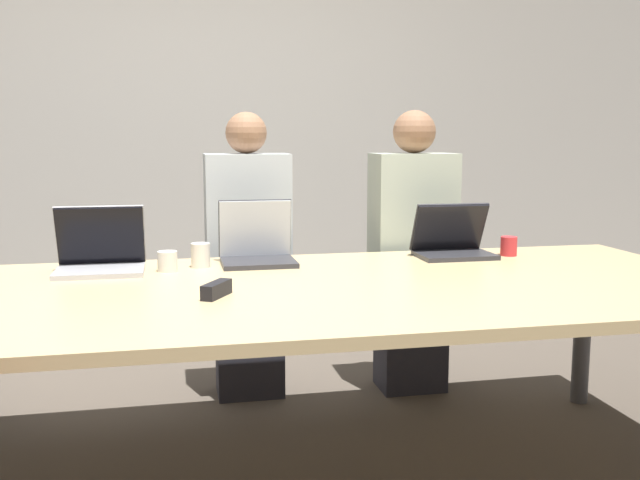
{
  "coord_description": "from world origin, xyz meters",
  "views": [
    {
      "loc": [
        -0.16,
        -2.46,
        1.27
      ],
      "look_at": [
        0.37,
        0.1,
        0.88
      ],
      "focal_mm": 40.0,
      "sensor_mm": 36.0,
      "label": 1
    }
  ],
  "objects_px": {
    "laptop_far_center": "(257,245)",
    "cup_far_right": "(509,246)",
    "laptop_far_right": "(452,241)",
    "cup_far_center": "(201,255)",
    "cup_far_midleft": "(167,261)",
    "person_far_center": "(248,261)",
    "stapler": "(216,290)",
    "person_far_right": "(412,257)",
    "laptop_far_midleft": "(100,253)"
  },
  "relations": [
    {
      "from": "person_far_center",
      "to": "laptop_far_right",
      "type": "relative_size",
      "value": 4.11
    },
    {
      "from": "cup_far_right",
      "to": "cup_far_midleft",
      "type": "bearing_deg",
      "value": -177.22
    },
    {
      "from": "person_far_center",
      "to": "cup_far_center",
      "type": "bearing_deg",
      "value": -116.55
    },
    {
      "from": "cup_far_midleft",
      "to": "cup_far_center",
      "type": "distance_m",
      "value": 0.15
    },
    {
      "from": "cup_far_center",
      "to": "cup_far_right",
      "type": "bearing_deg",
      "value": 0.44
    },
    {
      "from": "laptop_far_center",
      "to": "person_far_center",
      "type": "height_order",
      "value": "person_far_center"
    },
    {
      "from": "cup_far_midleft",
      "to": "person_far_right",
      "type": "distance_m",
      "value": 1.28
    },
    {
      "from": "cup_far_midleft",
      "to": "stapler",
      "type": "height_order",
      "value": "cup_far_midleft"
    },
    {
      "from": "laptop_far_right",
      "to": "person_far_right",
      "type": "relative_size",
      "value": 0.24
    },
    {
      "from": "laptop_far_midleft",
      "to": "cup_far_right",
      "type": "relative_size",
      "value": 3.99
    },
    {
      "from": "person_far_center",
      "to": "cup_far_right",
      "type": "xyz_separation_m",
      "value": [
        1.12,
        -0.48,
        0.11
      ]
    },
    {
      "from": "cup_far_right",
      "to": "laptop_far_center",
      "type": "bearing_deg",
      "value": 177.21
    },
    {
      "from": "laptop_far_midleft",
      "to": "stapler",
      "type": "xyz_separation_m",
      "value": [
        0.42,
        -0.55,
        -0.05
      ]
    },
    {
      "from": "person_far_center",
      "to": "stapler",
      "type": "height_order",
      "value": "person_far_center"
    },
    {
      "from": "laptop_far_midleft",
      "to": "person_far_right",
      "type": "bearing_deg",
      "value": 16.11
    },
    {
      "from": "laptop_far_center",
      "to": "laptop_far_right",
      "type": "distance_m",
      "value": 0.87
    },
    {
      "from": "cup_far_midleft",
      "to": "person_far_right",
      "type": "height_order",
      "value": "person_far_right"
    },
    {
      "from": "cup_far_midleft",
      "to": "person_far_center",
      "type": "distance_m",
      "value": 0.68
    },
    {
      "from": "cup_far_right",
      "to": "person_far_right",
      "type": "bearing_deg",
      "value": 128.87
    },
    {
      "from": "cup_far_center",
      "to": "laptop_far_right",
      "type": "xyz_separation_m",
      "value": [
        1.11,
        0.05,
        0.02
      ]
    },
    {
      "from": "laptop_far_right",
      "to": "cup_far_right",
      "type": "height_order",
      "value": "laptop_far_right"
    },
    {
      "from": "person_far_center",
      "to": "stapler",
      "type": "distance_m",
      "value": 1.08
    },
    {
      "from": "cup_far_center",
      "to": "stapler",
      "type": "relative_size",
      "value": 0.66
    },
    {
      "from": "cup_far_center",
      "to": "laptop_far_right",
      "type": "bearing_deg",
      "value": 2.5
    },
    {
      "from": "person_far_center",
      "to": "cup_far_right",
      "type": "height_order",
      "value": "person_far_center"
    },
    {
      "from": "laptop_far_midleft",
      "to": "person_far_center",
      "type": "xyz_separation_m",
      "value": [
        0.64,
        0.5,
        -0.14
      ]
    },
    {
      "from": "cup_far_center",
      "to": "stapler",
      "type": "height_order",
      "value": "cup_far_center"
    },
    {
      "from": "stapler",
      "to": "laptop_far_midleft",
      "type": "bearing_deg",
      "value": 157.92
    },
    {
      "from": "laptop_far_right",
      "to": "cup_far_center",
      "type": "bearing_deg",
      "value": -177.5
    },
    {
      "from": "cup_far_midleft",
      "to": "cup_far_center",
      "type": "height_order",
      "value": "cup_far_center"
    },
    {
      "from": "cup_far_midleft",
      "to": "laptop_far_center",
      "type": "distance_m",
      "value": 0.39
    },
    {
      "from": "cup_far_center",
      "to": "stapler",
      "type": "distance_m",
      "value": 0.56
    },
    {
      "from": "person_far_center",
      "to": "stapler",
      "type": "xyz_separation_m",
      "value": [
        -0.22,
        -1.05,
        0.09
      ]
    },
    {
      "from": "cup_far_center",
      "to": "person_far_right",
      "type": "height_order",
      "value": "person_far_right"
    },
    {
      "from": "cup_far_midleft",
      "to": "cup_far_right",
      "type": "xyz_separation_m",
      "value": [
        1.5,
        0.07,
        0.0
      ]
    },
    {
      "from": "laptop_far_center",
      "to": "person_far_right",
      "type": "xyz_separation_m",
      "value": [
        0.81,
        0.34,
        -0.14
      ]
    },
    {
      "from": "cup_far_midleft",
      "to": "person_far_center",
      "type": "relative_size",
      "value": 0.06
    },
    {
      "from": "cup_far_midleft",
      "to": "laptop_far_right",
      "type": "relative_size",
      "value": 0.24
    },
    {
      "from": "laptop_far_center",
      "to": "laptop_far_right",
      "type": "xyz_separation_m",
      "value": [
        0.87,
        -0.02,
        -0.01
      ]
    },
    {
      "from": "person_far_right",
      "to": "cup_far_right",
      "type": "distance_m",
      "value": 0.52
    },
    {
      "from": "person_far_center",
      "to": "cup_far_center",
      "type": "xyz_separation_m",
      "value": [
        -0.25,
        -0.49,
        0.12
      ]
    },
    {
      "from": "person_far_center",
      "to": "stapler",
      "type": "bearing_deg",
      "value": -101.68
    },
    {
      "from": "laptop_far_midleft",
      "to": "cup_far_right",
      "type": "height_order",
      "value": "laptop_far_midleft"
    },
    {
      "from": "cup_far_midleft",
      "to": "laptop_far_right",
      "type": "xyz_separation_m",
      "value": [
        1.24,
        0.11,
        0.03
      ]
    },
    {
      "from": "laptop_far_center",
      "to": "cup_far_right",
      "type": "bearing_deg",
      "value": -2.79
    },
    {
      "from": "laptop_far_right",
      "to": "stapler",
      "type": "relative_size",
      "value": 2.22
    },
    {
      "from": "laptop_far_midleft",
      "to": "person_far_center",
      "type": "height_order",
      "value": "person_far_center"
    },
    {
      "from": "laptop_far_center",
      "to": "cup_far_right",
      "type": "distance_m",
      "value": 1.13
    },
    {
      "from": "cup_far_center",
      "to": "stapler",
      "type": "bearing_deg",
      "value": -87.13
    },
    {
      "from": "cup_far_midleft",
      "to": "stapler",
      "type": "bearing_deg",
      "value": -72.07
    }
  ]
}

